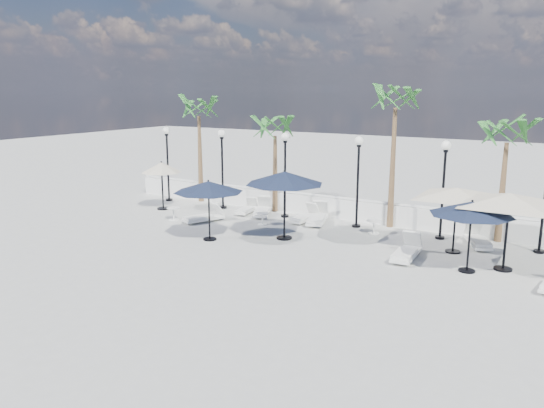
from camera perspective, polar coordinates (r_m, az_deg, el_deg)
The scene contains 27 objects.
ground at distance 17.23m, azimuth 0.75°, elevation -7.20°, with size 100.00×100.00×0.00m, color #A0A09B.
balustrade at distance 23.63m, azimuth 10.00°, elevation -0.82°, with size 26.00×0.30×1.01m.
lamppost_0 at distance 27.95m, azimuth -11.20°, elevation 5.36°, with size 0.36×0.36×3.84m.
lamppost_1 at distance 25.74m, azimuth -5.39°, elevation 4.97°, with size 0.36×0.36×3.84m.
lamppost_2 at distance 23.84m, azimuth 1.42°, elevation 4.43°, with size 0.36×0.36×3.84m.
lamppost_3 at distance 22.34m, azimuth 9.25°, elevation 3.74°, with size 0.36×0.36×3.84m.
lamppost_4 at distance 21.30m, azimuth 18.02°, elevation 2.89°, with size 0.36×0.36×3.84m.
palm_0 at distance 27.42m, azimuth -7.88°, elevation 9.63°, with size 2.60×2.60×5.50m.
palm_1 at distance 24.90m, azimuth 0.34°, elevation 7.69°, with size 2.60×2.60×4.70m.
palm_2 at distance 22.45m, azimuth 13.15°, elevation 10.36°, with size 2.60×2.60×6.10m.
palm_3 at distance 21.56m, azimuth 23.97°, elevation 6.45°, with size 2.60×2.60×4.90m.
lounger_0 at distance 24.54m, azimuth -1.06°, elevation -0.67°, with size 1.35×2.03×0.73m.
lounger_1 at distance 23.53m, azimuth -7.34°, elevation -1.36°, with size 1.31×1.95×0.70m.
lounger_2 at distance 25.01m, azimuth -2.74°, elevation -0.53°, with size 0.78×1.69×0.61m.
lounger_3 at distance 23.47m, azimuth 3.55°, elevation -1.35°, with size 0.67×1.82×0.67m.
lounger_4 at distance 18.91m, azimuth 14.26°, elevation -5.00°, with size 0.76×2.04×0.75m.
lounger_5 at distance 23.19m, azimuth 4.92°, elevation -1.44°, with size 1.24×2.19×0.78m.
lounger_7 at distance 21.22m, azimuth 21.26°, elevation -3.61°, with size 1.35×1.99×0.72m.
side_table_0 at distance 24.04m, azimuth -10.55°, elevation -0.92°, with size 0.59×0.59×0.57m.
side_table_1 at distance 22.86m, azimuth -1.03°, elevation -1.48°, with size 0.53×0.53×0.52m.
side_table_2 at distance 21.84m, azimuth 10.88°, elevation -2.27°, with size 0.59×0.59×0.57m.
parasol_navy_left at distance 20.33m, azimuth -6.85°, elevation 1.83°, with size 2.69×2.69×2.37m.
parasol_navy_mid at distance 20.28m, azimuth 1.36°, elevation 2.79°, with size 3.05×3.05×2.73m.
parasol_navy_right at distance 17.74m, azimuth 20.69°, elevation -0.47°, with size 2.63×2.63×2.36m.
parasol_cream_sq_a at distance 19.65m, azimuth 19.32°, elevation 1.63°, with size 5.17×5.17×2.54m.
parasol_cream_sq_b at distance 18.25m, azimuth 24.24°, elevation 1.03°, with size 5.45×5.45×2.73m.
parasol_cream_small at distance 26.06m, azimuth -11.80°, elevation 3.80°, with size 1.92×1.92×2.36m.
Camera 1 is at (8.20, -14.02, 5.75)m, focal length 35.00 mm.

